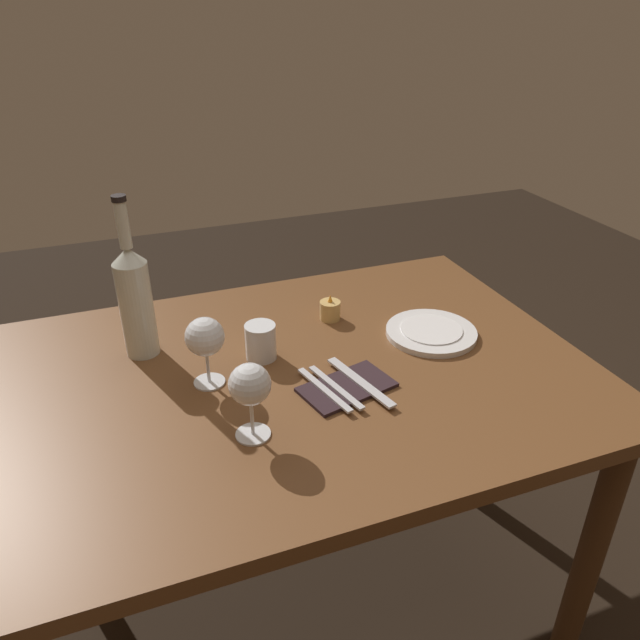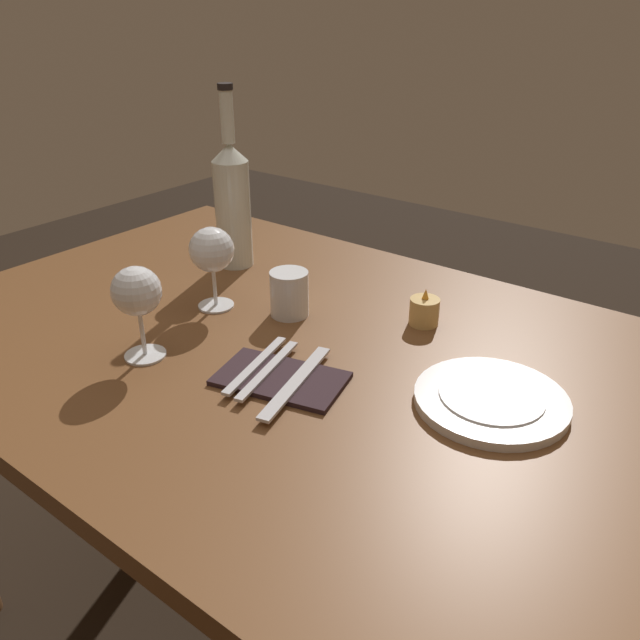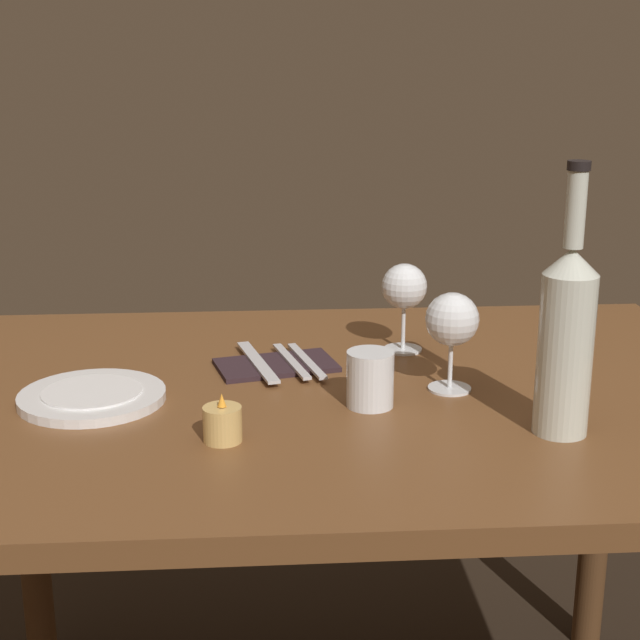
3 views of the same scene
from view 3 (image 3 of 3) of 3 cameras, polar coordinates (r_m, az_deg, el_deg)
The scene contains 11 objects.
dining_table at distance 1.49m, azimuth 0.99°, elevation -7.33°, with size 1.30×0.90×0.74m.
wine_glass_left at distance 1.61m, azimuth 5.09°, elevation 1.90°, with size 0.08×0.08×0.15m.
wine_glass_right at distance 1.43m, azimuth 7.95°, elevation -0.09°, with size 0.08×0.08×0.15m.
wine_bottle at distance 1.29m, azimuth 14.58°, elevation -0.90°, with size 0.07×0.07×0.37m.
water_tumbler at distance 1.38m, azimuth 3.03°, elevation -3.72°, with size 0.07×0.07×0.08m.
votive_candle at distance 1.27m, azimuth -5.88°, elevation -6.29°, with size 0.05×0.05×0.07m.
dinner_plate at distance 1.44m, azimuth -13.54°, elevation -4.48°, with size 0.22×0.22×0.02m.
folded_napkin at distance 1.55m, azimuth -2.66°, elevation -2.73°, with size 0.21×0.15×0.01m.
fork_inner at distance 1.55m, azimuth -1.74°, elevation -2.48°, with size 0.06×0.18×0.00m.
fork_outer at distance 1.55m, azimuth -0.81°, elevation -2.46°, with size 0.06×0.18×0.00m.
table_knife at distance 1.55m, azimuth -3.77°, elevation -2.52°, with size 0.07×0.21×0.00m.
Camera 3 is at (0.12, 1.36, 1.25)m, focal length 53.25 mm.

